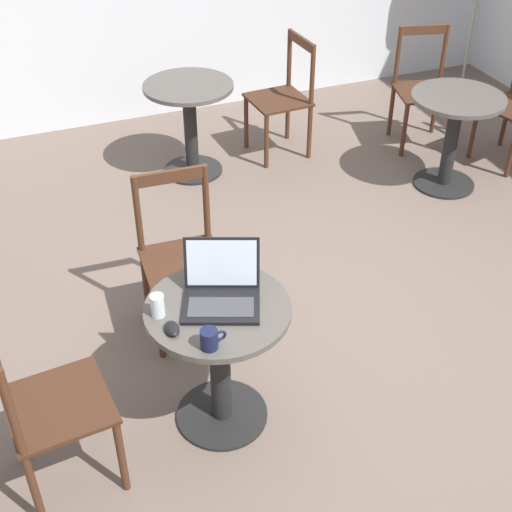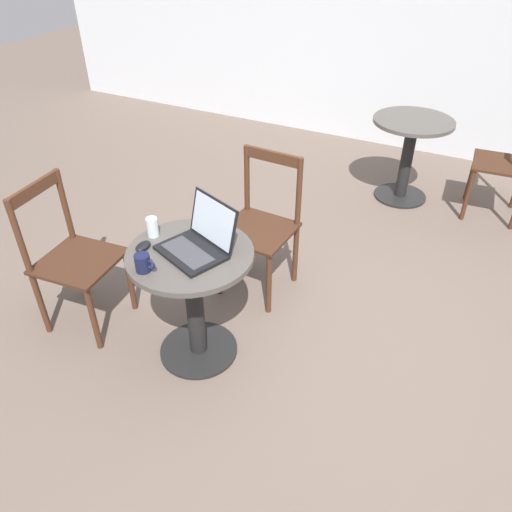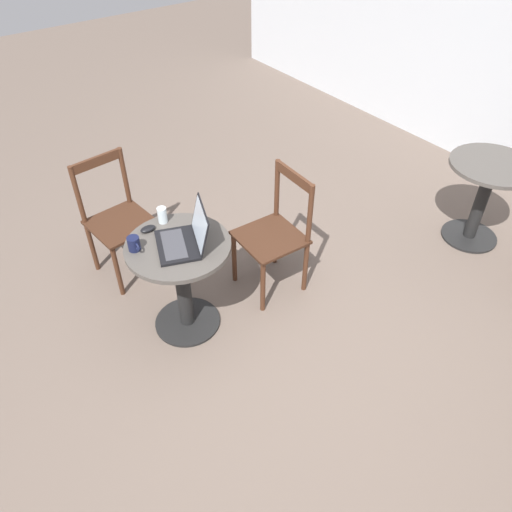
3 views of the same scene
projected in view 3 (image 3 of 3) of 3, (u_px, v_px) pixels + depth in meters
The scene contains 9 objects.
ground_plane at pixel (285, 367), 3.22m from camera, with size 16.00×16.00×0.00m, color #66564C.
cafe_table_near at pixel (181, 272), 3.19m from camera, with size 0.66×0.66×0.71m.
cafe_table_far at pixel (485, 189), 3.93m from camera, with size 0.66×0.66×0.71m.
chair_near_left at pixel (118, 220), 3.65m from camera, with size 0.46×0.46×0.92m.
chair_near_back at pixel (275, 235), 3.52m from camera, with size 0.45×0.45×0.92m.
laptop at pixel (185, 238), 3.01m from camera, with size 0.42×0.40×0.25m.
mouse at pixel (148, 229), 3.14m from camera, with size 0.06×0.10×0.03m.
mug at pixel (134, 244), 2.98m from camera, with size 0.11×0.07×0.09m.
drinking_glass at pixel (162, 215), 3.18m from camera, with size 0.06×0.06×0.11m.
Camera 3 is at (1.47, -1.33, 2.65)m, focal length 35.00 mm.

